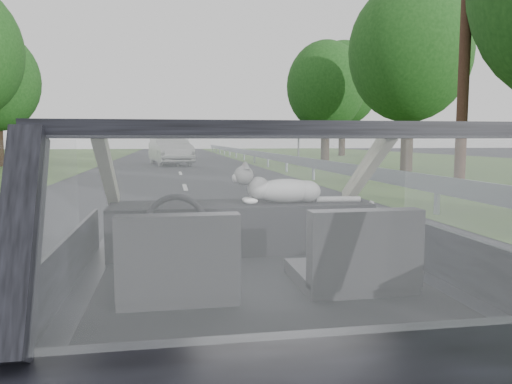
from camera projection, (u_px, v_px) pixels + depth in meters
name	position (u px, v px, depth m)	size (l,w,h in m)	color
subject_car	(258.00, 273.00, 2.50)	(1.80, 4.00, 1.45)	black
dashboard	(241.00, 227.00, 3.10)	(1.58, 0.45, 0.30)	black
driver_seat	(178.00, 259.00, 2.13)	(0.50, 0.72, 0.42)	black
passenger_seat	(356.00, 252.00, 2.27)	(0.50, 0.72, 0.42)	black
steering_wheel	(176.00, 225.00, 2.74)	(0.36, 0.36, 0.04)	black
cat	(285.00, 189.00, 3.07)	(0.58, 0.18, 0.26)	#969698
guardrail	(353.00, 170.00, 13.05)	(0.05, 90.00, 0.32)	#8A939E
other_car	(170.00, 150.00, 26.88)	(1.95, 4.95, 1.63)	silver
highway_sign	(299.00, 142.00, 28.00)	(0.10, 0.97, 2.43)	#0C5021
utility_pole	(466.00, 22.00, 12.59)	(0.28, 0.28, 8.65)	#4A3125
tree_1	(409.00, 80.00, 21.07)	(5.12, 5.12, 7.75)	#143C12
tree_2	(326.00, 104.00, 28.47)	(4.46, 4.46, 6.76)	#143C12
tree_3	(343.00, 100.00, 41.22)	(6.04, 6.04, 9.15)	#143C12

